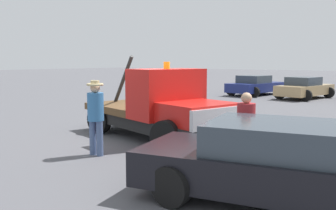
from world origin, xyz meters
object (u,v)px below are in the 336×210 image
object	(u,v)px
foreground_car	(287,165)
person_near_truck	(246,127)
person_at_hood	(96,112)
parked_car_tan	(304,88)
parked_car_navy	(255,86)
tow_truck	(161,110)

from	to	relation	value
foreground_car	person_near_truck	size ratio (longest dim) A/B	3.16
person_at_hood	parked_car_tan	distance (m)	17.18
parked_car_navy	parked_car_tan	bearing A→B (deg)	-87.95
person_near_truck	parked_car_tan	world-z (taller)	person_near_truck
person_at_hood	parked_car_navy	xyz separation A→B (m)	(-3.87, 17.53, -0.45)
tow_truck	parked_car_tan	size ratio (longest dim) A/B	1.26
tow_truck	person_at_hood	xyz separation A→B (m)	(-0.15, -2.39, 0.19)
tow_truck	parked_car_navy	size ratio (longest dim) A/B	1.22
tow_truck	parked_car_tan	world-z (taller)	tow_truck
tow_truck	foreground_car	size ratio (longest dim) A/B	1.07
parked_car_tan	tow_truck	bearing A→B (deg)	-167.77
person_at_hood	parked_car_tan	xyz separation A→B (m)	(-0.44, 17.17, -0.45)
person_near_truck	parked_car_navy	distance (m)	18.21
person_at_hood	parked_car_navy	size ratio (longest dim) A/B	0.40
person_at_hood	parked_car_tan	bearing A→B (deg)	-7.39
person_near_truck	tow_truck	bearing A→B (deg)	-18.21
parked_car_navy	person_at_hood	bearing A→B (deg)	-159.47
foreground_car	parked_car_navy	size ratio (longest dim) A/B	1.15
person_at_hood	parked_car_tan	world-z (taller)	person_at_hood
person_near_truck	person_at_hood	xyz separation A→B (m)	(-3.57, -0.92, 0.12)
parked_car_navy	parked_car_tan	xyz separation A→B (m)	(3.42, -0.36, -0.00)
tow_truck	person_near_truck	bearing A→B (deg)	-9.13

